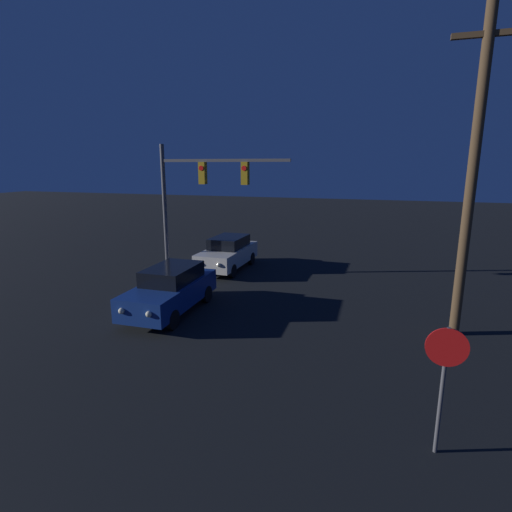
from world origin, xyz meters
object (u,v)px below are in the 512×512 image
object	(u,v)px
car_near	(171,289)
traffic_signal_mast	(196,189)
car_far	(228,253)
utility_pole	(472,173)
stop_sign	(444,368)

from	to	relation	value
car_near	traffic_signal_mast	world-z (taller)	traffic_signal_mast
traffic_signal_mast	car_far	bearing A→B (deg)	65.73
car_near	utility_pole	size ratio (longest dim) A/B	0.47
car_far	stop_sign	distance (m)	13.17
traffic_signal_mast	stop_sign	distance (m)	12.59
car_near	car_far	world-z (taller)	same
car_far	stop_sign	bearing A→B (deg)	127.95
utility_pole	traffic_signal_mast	bearing A→B (deg)	161.33
traffic_signal_mast	utility_pole	xyz separation A→B (m)	(9.77, -3.30, 0.76)
stop_sign	utility_pole	xyz separation A→B (m)	(1.10, 5.53, 3.03)
car_far	car_near	bearing A→B (deg)	93.25
utility_pole	car_far	bearing A→B (deg)	151.26
car_far	stop_sign	xyz separation A→B (m)	(7.93, -10.48, 0.80)
car_far	utility_pole	bearing A→B (deg)	152.08
traffic_signal_mast	stop_sign	xyz separation A→B (m)	(8.68, -8.83, -2.27)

